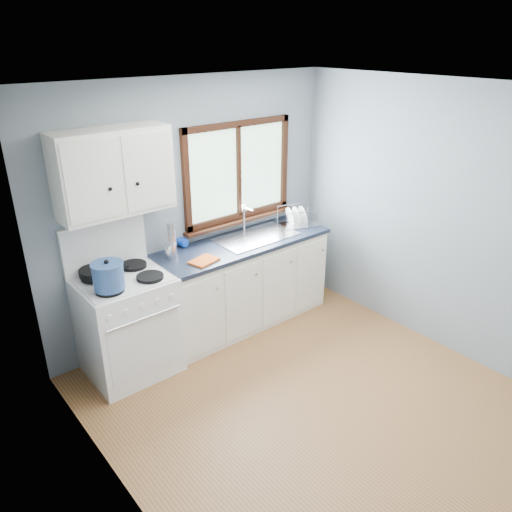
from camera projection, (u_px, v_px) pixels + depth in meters
floor at (320, 409)px, 4.12m from camera, size 3.20×3.60×0.02m
ceiling at (342, 89)px, 3.09m from camera, size 3.20×3.60×0.02m
wall_back at (193, 209)px, 4.88m from camera, size 3.20×0.02×2.50m
wall_left at (123, 355)px, 2.68m from camera, size 0.02×3.60×2.50m
wall_right at (451, 223)px, 4.54m from camera, size 0.02×3.60×2.50m
gas_range at (128, 322)px, 4.41m from camera, size 0.76×0.69×1.36m
base_cabinets at (243, 286)px, 5.21m from camera, size 1.85×0.60×0.88m
countertop at (242, 243)px, 5.01m from camera, size 1.89×0.64×0.04m
sink at (256, 243)px, 5.13m from camera, size 0.84×0.46×0.44m
window at (239, 179)px, 5.07m from camera, size 1.36×0.10×1.03m
upper_cabinets at (114, 172)px, 4.04m from camera, size 0.95×0.35×0.70m
skillet at (96, 272)px, 4.21m from camera, size 0.44×0.34×0.06m
stockpot at (108, 276)px, 3.95m from camera, size 0.34×0.34×0.25m
utensil_crock at (171, 251)px, 4.61m from camera, size 0.14×0.14×0.35m
thermos at (172, 240)px, 4.61m from camera, size 0.10×0.10×0.33m
soap_bottle at (185, 237)px, 4.80m from camera, size 0.10×0.10×0.24m
dish_towel at (204, 261)px, 4.55m from camera, size 0.29×0.24×0.02m
dish_rack at (297, 220)px, 5.42m from camera, size 0.47×0.41×0.20m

